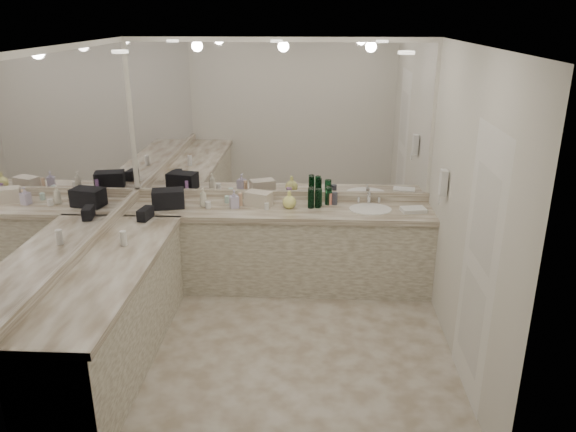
# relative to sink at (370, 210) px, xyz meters

# --- Properties ---
(floor) EXTENTS (3.20, 3.20, 0.00)m
(floor) POSITION_rel_sink_xyz_m (-0.95, -1.20, -0.90)
(floor) COLOR #BCB2A2
(floor) RESTS_ON ground
(ceiling) EXTENTS (3.20, 3.20, 0.00)m
(ceiling) POSITION_rel_sink_xyz_m (-0.95, -1.20, 1.71)
(ceiling) COLOR white
(ceiling) RESTS_ON floor
(wall_back) EXTENTS (3.20, 0.02, 2.60)m
(wall_back) POSITION_rel_sink_xyz_m (-0.95, 0.30, 0.41)
(wall_back) COLOR silver
(wall_back) RESTS_ON floor
(wall_left) EXTENTS (0.02, 3.00, 2.60)m
(wall_left) POSITION_rel_sink_xyz_m (-2.55, -1.20, 0.41)
(wall_left) COLOR silver
(wall_left) RESTS_ON floor
(wall_right) EXTENTS (0.02, 3.00, 2.60)m
(wall_right) POSITION_rel_sink_xyz_m (0.65, -1.20, 0.41)
(wall_right) COLOR silver
(wall_right) RESTS_ON floor
(vanity_back_base) EXTENTS (3.20, 0.60, 0.84)m
(vanity_back_base) POSITION_rel_sink_xyz_m (-0.95, 0.00, -0.48)
(vanity_back_base) COLOR beige
(vanity_back_base) RESTS_ON floor
(vanity_back_top) EXTENTS (3.20, 0.64, 0.06)m
(vanity_back_top) POSITION_rel_sink_xyz_m (-0.95, -0.01, -0.03)
(vanity_back_top) COLOR beige
(vanity_back_top) RESTS_ON vanity_back_base
(vanity_left_base) EXTENTS (0.60, 2.40, 0.84)m
(vanity_left_base) POSITION_rel_sink_xyz_m (-2.25, -1.50, -0.48)
(vanity_left_base) COLOR beige
(vanity_left_base) RESTS_ON floor
(vanity_left_top) EXTENTS (0.64, 2.42, 0.06)m
(vanity_left_top) POSITION_rel_sink_xyz_m (-2.24, -1.50, -0.03)
(vanity_left_top) COLOR beige
(vanity_left_top) RESTS_ON vanity_left_base
(backsplash_back) EXTENTS (3.20, 0.04, 0.10)m
(backsplash_back) POSITION_rel_sink_xyz_m (-0.95, 0.28, 0.05)
(backsplash_back) COLOR beige
(backsplash_back) RESTS_ON vanity_back_top
(backsplash_left) EXTENTS (0.04, 3.00, 0.10)m
(backsplash_left) POSITION_rel_sink_xyz_m (-2.53, -1.20, 0.05)
(backsplash_left) COLOR beige
(backsplash_left) RESTS_ON vanity_left_top
(mirror_back) EXTENTS (3.12, 0.01, 1.55)m
(mirror_back) POSITION_rel_sink_xyz_m (-0.95, 0.29, 0.88)
(mirror_back) COLOR white
(mirror_back) RESTS_ON wall_back
(mirror_left) EXTENTS (0.01, 2.92, 1.55)m
(mirror_left) POSITION_rel_sink_xyz_m (-2.54, -1.20, 0.88)
(mirror_left) COLOR white
(mirror_left) RESTS_ON wall_left
(sink) EXTENTS (0.44, 0.44, 0.03)m
(sink) POSITION_rel_sink_xyz_m (0.00, 0.00, 0.00)
(sink) COLOR white
(sink) RESTS_ON vanity_back_top
(faucet) EXTENTS (0.24, 0.16, 0.14)m
(faucet) POSITION_rel_sink_xyz_m (0.00, 0.21, 0.07)
(faucet) COLOR silver
(faucet) RESTS_ON vanity_back_top
(wall_phone) EXTENTS (0.06, 0.10, 0.24)m
(wall_phone) POSITION_rel_sink_xyz_m (0.61, -0.50, 0.46)
(wall_phone) COLOR white
(wall_phone) RESTS_ON wall_right
(door) EXTENTS (0.02, 0.82, 2.10)m
(door) POSITION_rel_sink_xyz_m (0.64, -1.70, 0.16)
(door) COLOR white
(door) RESTS_ON wall_right
(black_toiletry_bag) EXTENTS (0.36, 0.27, 0.19)m
(black_toiletry_bag) POSITION_rel_sink_xyz_m (-2.11, -0.04, 0.10)
(black_toiletry_bag) COLOR black
(black_toiletry_bag) RESTS_ON vanity_back_top
(black_bag_spill) EXTENTS (0.13, 0.22, 0.11)m
(black_bag_spill) POSITION_rel_sink_xyz_m (-2.25, -0.40, 0.06)
(black_bag_spill) COLOR black
(black_bag_spill) RESTS_ON vanity_left_top
(cream_cosmetic_case) EXTENTS (0.31, 0.25, 0.15)m
(cream_cosmetic_case) POSITION_rel_sink_xyz_m (-1.17, 0.07, 0.08)
(cream_cosmetic_case) COLOR beige
(cream_cosmetic_case) RESTS_ON vanity_back_top
(hand_towel) EXTENTS (0.27, 0.20, 0.04)m
(hand_towel) POSITION_rel_sink_xyz_m (0.44, -0.04, 0.03)
(hand_towel) COLOR white
(hand_towel) RESTS_ON vanity_back_top
(lotion_left) EXTENTS (0.06, 0.06, 0.13)m
(lotion_left) POSITION_rel_sink_xyz_m (-2.25, -1.07, 0.07)
(lotion_left) COLOR white
(lotion_left) RESTS_ON vanity_left_top
(soap_bottle_a) EXTENTS (0.10, 0.10, 0.20)m
(soap_bottle_a) POSITION_rel_sink_xyz_m (-1.75, 0.02, 0.11)
(soap_bottle_a) COLOR silver
(soap_bottle_a) RESTS_ON vanity_back_top
(soap_bottle_b) EXTENTS (0.11, 0.11, 0.19)m
(soap_bottle_b) POSITION_rel_sink_xyz_m (-1.42, -0.02, 0.10)
(soap_bottle_b) COLOR #BCB1D2
(soap_bottle_b) RESTS_ON vanity_back_top
(soap_bottle_c) EXTENTS (0.19, 0.19, 0.19)m
(soap_bottle_c) POSITION_rel_sink_xyz_m (-0.85, 0.01, 0.10)
(soap_bottle_c) COLOR #F5F381
(soap_bottle_c) RESTS_ON vanity_back_top
(green_bottle_0) EXTENTS (0.07, 0.07, 0.19)m
(green_bottle_0) POSITION_rel_sink_xyz_m (-0.44, 0.15, 0.10)
(green_bottle_0) COLOR #12522A
(green_bottle_0) RESTS_ON vanity_back_top
(green_bottle_1) EXTENTS (0.06, 0.06, 0.21)m
(green_bottle_1) POSITION_rel_sink_xyz_m (-0.62, 0.08, 0.11)
(green_bottle_1) COLOR #12522A
(green_bottle_1) RESTS_ON vanity_back_top
(green_bottle_2) EXTENTS (0.07, 0.07, 0.19)m
(green_bottle_2) POSITION_rel_sink_xyz_m (-0.54, 0.09, 0.10)
(green_bottle_2) COLOR #12522A
(green_bottle_2) RESTS_ON vanity_back_top
(green_bottle_3) EXTENTS (0.07, 0.07, 0.21)m
(green_bottle_3) POSITION_rel_sink_xyz_m (-0.62, 0.02, 0.11)
(green_bottle_3) COLOR #12522A
(green_bottle_3) RESTS_ON vanity_back_top
(green_bottle_4) EXTENTS (0.06, 0.06, 0.20)m
(green_bottle_4) POSITION_rel_sink_xyz_m (-0.55, 0.04, 0.10)
(green_bottle_4) COLOR #12522A
(green_bottle_4) RESTS_ON vanity_back_top
(amenity_bottle_0) EXTENTS (0.04, 0.04, 0.15)m
(amenity_bottle_0) POSITION_rel_sink_xyz_m (-2.02, 0.13, 0.08)
(amenity_bottle_0) COLOR #9966B2
(amenity_bottle_0) RESTS_ON vanity_back_top
(amenity_bottle_1) EXTENTS (0.05, 0.05, 0.13)m
(amenity_bottle_1) POSITION_rel_sink_xyz_m (-0.42, 0.14, 0.07)
(amenity_bottle_1) COLOR #E57F66
(amenity_bottle_1) RESTS_ON vanity_back_top
(amenity_bottle_2) EXTENTS (0.05, 0.05, 0.07)m
(amenity_bottle_2) POSITION_rel_sink_xyz_m (-1.08, -0.06, 0.04)
(amenity_bottle_2) COLOR white
(amenity_bottle_2) RESTS_ON vanity_back_top
(amenity_bottle_3) EXTENTS (0.06, 0.06, 0.08)m
(amenity_bottle_3) POSITION_rel_sink_xyz_m (-1.52, 0.15, 0.04)
(amenity_bottle_3) COLOR silver
(amenity_bottle_3) RESTS_ON vanity_back_top
(amenity_bottle_4) EXTENTS (0.06, 0.06, 0.13)m
(amenity_bottle_4) POSITION_rel_sink_xyz_m (-0.37, 0.15, 0.07)
(amenity_bottle_4) COLOR #3F3F4C
(amenity_bottle_4) RESTS_ON vanity_back_top
(amenity_bottle_5) EXTENTS (0.06, 0.06, 0.09)m
(amenity_bottle_5) POSITION_rel_sink_xyz_m (-1.24, 0.12, 0.05)
(amenity_bottle_5) COLOR #E0B28C
(amenity_bottle_5) RESTS_ON vanity_back_top
(amenity_bottle_6) EXTENTS (0.06, 0.06, 0.07)m
(amenity_bottle_6) POSITION_rel_sink_xyz_m (-1.69, -0.04, 0.04)
(amenity_bottle_6) COLOR white
(amenity_bottle_6) RESTS_ON vanity_back_top
(amenity_bottle_7) EXTENTS (0.04, 0.04, 0.14)m
(amenity_bottle_7) POSITION_rel_sink_xyz_m (-1.36, 0.06, 0.07)
(amenity_bottle_7) COLOR #E0B28C
(amenity_bottle_7) RESTS_ON vanity_back_top
(amenity_bottle_8) EXTENTS (0.06, 0.06, 0.08)m
(amenity_bottle_8) POSITION_rel_sink_xyz_m (-0.87, 0.10, 0.04)
(amenity_bottle_8) COLOR #9966B2
(amenity_bottle_8) RESTS_ON vanity_back_top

